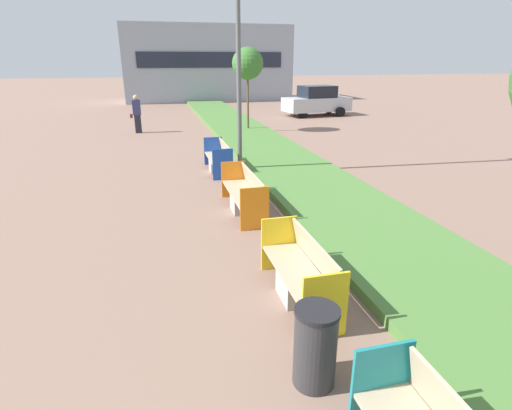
# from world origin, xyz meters

# --- Properties ---
(planter_grass_strip) EXTENTS (2.80, 120.00, 0.18)m
(planter_grass_strip) POSITION_xyz_m (3.20, 12.00, 0.09)
(planter_grass_strip) COLOR #4C7A38
(planter_grass_strip) RESTS_ON ground
(building_backdrop) EXTENTS (14.01, 5.47, 6.13)m
(building_backdrop) POSITION_xyz_m (4.00, 38.68, 3.07)
(building_backdrop) COLOR #939EAD
(building_backdrop) RESTS_ON ground
(bench_yellow_frame) EXTENTS (0.65, 1.97, 0.94)m
(bench_yellow_frame) POSITION_xyz_m (0.94, 6.71, 0.36)
(bench_yellow_frame) COLOR #9E9B96
(bench_yellow_frame) RESTS_ON ground
(bench_orange_frame) EXTENTS (0.65, 2.32, 0.94)m
(bench_orange_frame) POSITION_xyz_m (0.94, 10.52, 0.37)
(bench_orange_frame) COLOR #9E9B96
(bench_orange_frame) RESTS_ON ground
(bench_blue_frame) EXTENTS (0.65, 1.99, 0.94)m
(bench_blue_frame) POSITION_xyz_m (0.94, 14.23, 0.36)
(bench_blue_frame) COLOR #9E9B96
(bench_blue_frame) RESTS_ON ground
(litter_bin) EXTENTS (0.49, 0.49, 0.95)m
(litter_bin) POSITION_xyz_m (0.50, 5.09, 0.48)
(litter_bin) COLOR #2D2D30
(litter_bin) RESTS_ON ground
(street_lamp_post) EXTENTS (0.24, 0.44, 8.90)m
(street_lamp_post) POSITION_xyz_m (1.55, 13.86, 4.84)
(street_lamp_post) COLOR #56595B
(street_lamp_post) RESTS_ON ground
(sapling_tree_far) EXTENTS (1.49, 1.49, 3.98)m
(sapling_tree_far) POSITION_xyz_m (3.57, 21.34, 3.22)
(sapling_tree_far) COLOR brown
(sapling_tree_far) RESTS_ON ground
(pedestrian_walking) EXTENTS (0.53, 0.24, 1.82)m
(pedestrian_walking) POSITION_xyz_m (-1.74, 22.38, 0.93)
(pedestrian_walking) COLOR #232633
(pedestrian_walking) RESTS_ON ground
(parked_car_distant) EXTENTS (4.40, 2.30, 1.86)m
(parked_car_distant) POSITION_xyz_m (9.22, 26.19, 0.91)
(parked_car_distant) COLOR #B7BABF
(parked_car_distant) RESTS_ON ground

